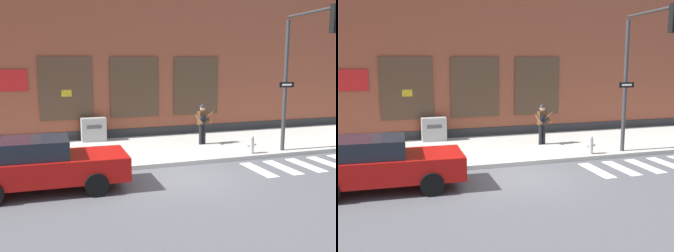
% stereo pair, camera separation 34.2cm
% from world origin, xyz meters
% --- Properties ---
extents(ground_plane, '(160.00, 160.00, 0.00)m').
position_xyz_m(ground_plane, '(0.00, 0.00, 0.00)').
color(ground_plane, '#4C4C51').
extents(sidewalk, '(28.00, 5.10, 0.15)m').
position_xyz_m(sidewalk, '(0.00, 3.80, 0.08)').
color(sidewalk, '#ADAAA3').
rests_on(sidewalk, ground).
extents(building_backdrop, '(28.00, 4.06, 8.59)m').
position_xyz_m(building_backdrop, '(-0.00, 8.35, 4.29)').
color(building_backdrop, brown).
rests_on(building_backdrop, ground).
extents(crosswalk, '(5.20, 1.90, 0.01)m').
position_xyz_m(crosswalk, '(5.11, -0.05, 0.01)').
color(crosswalk, silver).
rests_on(crosswalk, ground).
extents(red_car, '(4.66, 2.10, 1.53)m').
position_xyz_m(red_car, '(-4.23, -0.01, 0.77)').
color(red_car, '#B20F0C').
rests_on(red_car, ground).
extents(busker, '(0.76, 0.62, 1.68)m').
position_xyz_m(busker, '(2.30, 3.76, 1.11)').
color(busker, black).
rests_on(busker, sidewalk).
extents(traffic_light, '(0.75, 3.27, 5.23)m').
position_xyz_m(traffic_light, '(4.73, 0.50, 3.78)').
color(traffic_light, '#2D2D30').
rests_on(traffic_light, sidewalk).
extents(utility_box, '(1.07, 0.53, 1.04)m').
position_xyz_m(utility_box, '(-1.99, 5.90, 0.67)').
color(utility_box, '#9E9E9E').
rests_on(utility_box, sidewalk).
extents(fire_hydrant, '(0.38, 0.20, 0.70)m').
position_xyz_m(fire_hydrant, '(3.40, 1.60, 0.50)').
color(fire_hydrant, '#B2ADA8').
rests_on(fire_hydrant, sidewalk).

